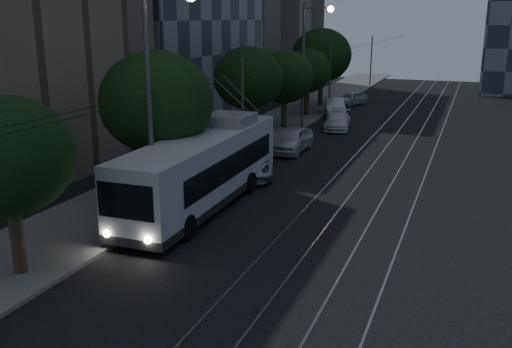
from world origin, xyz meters
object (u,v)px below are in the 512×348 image
object	(u,v)px
pickup_silver	(246,160)
streetlamp_near	(157,83)
car_white_b	(338,121)
streetlamp_far	(309,54)
car_white_d	(351,98)
trolleybus	(204,168)
car_white_a	(292,140)
car_white_c	(335,107)

from	to	relation	value
pickup_silver	streetlamp_near	size ratio (longest dim) A/B	0.60
pickup_silver	streetlamp_near	xyz separation A→B (m)	(-0.49, -7.87, 4.92)
car_white_b	streetlamp_far	world-z (taller)	streetlamp_far
pickup_silver	car_white_d	bearing A→B (deg)	65.29
pickup_silver	car_white_d	xyz separation A→B (m)	(0.00, 26.68, -0.15)
trolleybus	pickup_silver	xyz separation A→B (m)	(-0.20, 5.37, -0.92)
car_white_d	streetlamp_near	bearing A→B (deg)	-67.76
car_white_b	car_white_a	bearing A→B (deg)	-105.07
car_white_b	streetlamp_near	bearing A→B (deg)	-103.98
pickup_silver	streetlamp_far	distance (m)	14.19
car_white_c	car_white_d	world-z (taller)	car_white_c
car_white_a	car_white_d	xyz separation A→B (m)	(-0.65, 20.68, -0.14)
car_white_b	car_white_d	xyz separation A→B (m)	(-1.60, 12.31, 0.00)
trolleybus	car_white_b	distance (m)	19.82
trolleybus	streetlamp_far	world-z (taller)	streetlamp_far
pickup_silver	streetlamp_far	xyz separation A→B (m)	(-0.50, 13.35, 4.79)
trolleybus	car_white_c	bearing A→B (deg)	89.54
car_white_c	streetlamp_far	xyz separation A→B (m)	(-0.50, -6.70, 4.84)
car_white_c	car_white_d	bearing A→B (deg)	71.67
trolleybus	streetlamp_near	xyz separation A→B (m)	(-0.69, -2.50, 4.01)
trolleybus	streetlamp_far	distance (m)	19.12
car_white_b	car_white_d	distance (m)	12.42
pickup_silver	car_white_c	distance (m)	20.04
trolleybus	pickup_silver	distance (m)	5.45
trolleybus	car_white_d	distance (m)	32.07
car_white_b	car_white_d	bearing A→B (deg)	88.81
car_white_b	streetlamp_far	bearing A→B (deg)	-162.55
car_white_c	car_white_d	xyz separation A→B (m)	(0.00, 6.64, -0.10)
car_white_a	streetlamp_near	size ratio (longest dim) A/B	0.48
pickup_silver	car_white_a	xyz separation A→B (m)	(0.65, 6.00, -0.01)
car_white_d	car_white_c	bearing A→B (deg)	-66.94
streetlamp_near	pickup_silver	bearing A→B (deg)	86.40
car_white_c	car_white_d	size ratio (longest dim) A/B	1.19
pickup_silver	car_white_b	bearing A→B (deg)	58.93
car_white_c	streetlamp_near	xyz separation A→B (m)	(-0.49, -27.91, 4.98)
trolleybus	car_white_d	xyz separation A→B (m)	(-0.20, 32.05, -1.07)
trolleybus	car_white_d	world-z (taller)	trolleybus
trolleybus	car_white_a	xyz separation A→B (m)	(0.45, 11.37, -0.93)
car_white_a	car_white_b	size ratio (longest dim) A/B	1.04
streetlamp_near	streetlamp_far	bearing A→B (deg)	90.01
car_white_b	car_white_d	world-z (taller)	car_white_d
car_white_a	car_white_b	xyz separation A→B (m)	(0.95, 8.37, -0.14)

